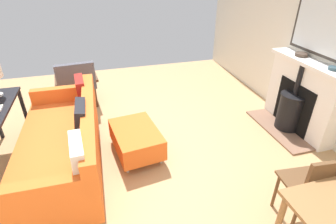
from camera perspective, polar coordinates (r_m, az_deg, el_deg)
The scene contains 10 objects.
ground_plane at distance 3.64m, azimuth -9.45°, elevation -8.01°, with size 5.52×6.28×0.01m, color tan.
wall_left at distance 4.22m, azimuth 30.39°, elevation 14.65°, with size 0.12×6.28×2.77m, color silver.
fireplace at distance 4.24m, azimuth 26.57°, elevation 2.31°, with size 0.60×1.31×1.05m.
mirror_over_mantel at distance 4.01m, azimuth 31.86°, elevation 17.13°, with size 0.04×1.16×1.00m.
mantel_bowl_near at distance 4.21m, azimuth 26.96°, elevation 11.10°, with size 0.17×0.17×0.05m.
mantel_bowl_far at distance 3.84m, azimuth 32.25°, elevation 8.06°, with size 0.12×0.12×0.04m.
sofa at distance 3.33m, azimuth -21.41°, elevation -6.33°, with size 0.91×2.04×0.85m.
ottoman at distance 3.43m, azimuth -6.93°, elevation -5.77°, with size 0.64×0.86×0.36m.
armchair_accent at distance 4.69m, azimuth -19.22°, elevation 6.47°, with size 0.73×0.65×0.84m.
dining_chair_near_fireplace at distance 2.71m, azimuth 29.05°, elevation -13.71°, with size 0.44×0.44×0.84m.
Camera 1 is at (0.20, 2.89, 2.20)m, focal length 28.09 mm.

